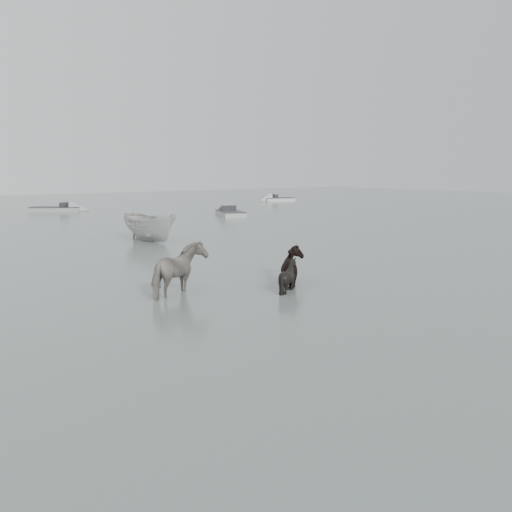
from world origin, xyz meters
The scene contains 8 objects.
ground centered at (0.00, 0.00, 0.00)m, with size 140.00×140.00×0.00m, color #576860.
pony_pinto centered at (-3.00, 3.29, 0.84)m, with size 0.90×1.98×1.67m, color black.
pony_dark centered at (0.69, 2.44, 0.76)m, with size 1.52×1.30×1.53m, color black.
pony_black centered at (-0.21, 1.78, 0.59)m, with size 0.95×1.07×1.18m, color black.
boat_small centered at (1.88, 14.69, 0.79)m, with size 1.53×4.07×1.57m, color #BABAB5.
skiff_port centered at (13.54, 24.65, 0.38)m, with size 5.49×1.60×0.75m, color #9D9F9D, non-canonical shape.
skiff_mid centered at (4.59, 37.30, 0.38)m, with size 5.57×1.60×0.75m, color gray, non-canonical shape.
skiff_star centered at (29.03, 37.67, 0.38)m, with size 4.46×1.60×0.75m, color beige, non-canonical shape.
Camera 1 is at (-10.85, -10.69, 3.55)m, focal length 40.00 mm.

